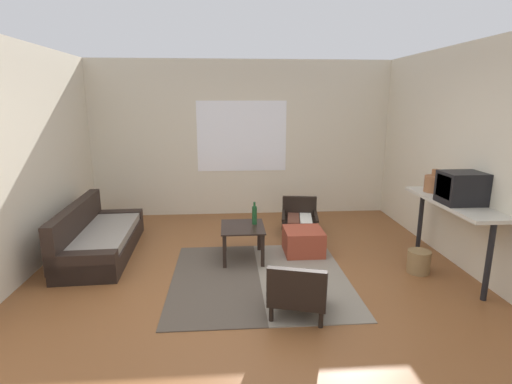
# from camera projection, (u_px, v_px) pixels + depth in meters

# --- Properties ---
(ground_plane) EXTENTS (7.80, 7.80, 0.00)m
(ground_plane) POSITION_uv_depth(u_px,v_px,m) (253.00, 291.00, 4.28)
(ground_plane) COLOR brown
(far_wall_with_window) EXTENTS (5.60, 0.13, 2.70)m
(far_wall_with_window) POSITION_uv_depth(u_px,v_px,m) (242.00, 139.00, 6.94)
(far_wall_with_window) COLOR beige
(far_wall_with_window) RESTS_ON ground
(side_wall_right) EXTENTS (0.12, 6.60, 2.70)m
(side_wall_right) POSITION_uv_depth(u_px,v_px,m) (485.00, 161.00, 4.45)
(side_wall_right) COLOR beige
(side_wall_right) RESTS_ON ground
(area_rug) EXTENTS (2.03, 2.05, 0.01)m
(area_rug) POSITION_uv_depth(u_px,v_px,m) (260.00, 278.00, 4.56)
(area_rug) COLOR #4C4238
(area_rug) RESTS_ON ground
(couch) EXTENTS (0.85, 1.93, 0.69)m
(couch) POSITION_uv_depth(u_px,v_px,m) (98.00, 239.00, 5.25)
(couch) COLOR black
(couch) RESTS_ON ground
(coffee_table) EXTENTS (0.55, 0.63, 0.45)m
(coffee_table) POSITION_uv_depth(u_px,v_px,m) (243.00, 233.00, 5.05)
(coffee_table) COLOR black
(coffee_table) RESTS_ON ground
(armchair_by_window) EXTENTS (0.64, 0.70, 0.52)m
(armchair_by_window) POSITION_uv_depth(u_px,v_px,m) (300.00, 217.00, 6.12)
(armchair_by_window) COLOR black
(armchair_by_window) RESTS_ON ground
(armchair_striped_foreground) EXTENTS (0.67, 0.67, 0.55)m
(armchair_striped_foreground) POSITION_uv_depth(u_px,v_px,m) (298.00, 291.00, 3.72)
(armchair_striped_foreground) COLOR black
(armchair_striped_foreground) RESTS_ON ground
(ottoman_orange) EXTENTS (0.51, 0.51, 0.34)m
(ottoman_orange) POSITION_uv_depth(u_px,v_px,m) (303.00, 242.00, 5.28)
(ottoman_orange) COLOR #993D28
(ottoman_orange) RESTS_ON ground
(console_shelf) EXTENTS (0.46, 1.56, 0.88)m
(console_shelf) POSITION_uv_depth(u_px,v_px,m) (453.00, 209.00, 4.60)
(console_shelf) COLOR beige
(console_shelf) RESTS_ON ground
(crt_television) EXTENTS (0.44, 0.38, 0.36)m
(crt_television) POSITION_uv_depth(u_px,v_px,m) (462.00, 188.00, 4.42)
(crt_television) COLOR black
(crt_television) RESTS_ON console_shelf
(clay_vase) EXTENTS (0.25, 0.25, 0.29)m
(clay_vase) POSITION_uv_depth(u_px,v_px,m) (435.00, 183.00, 5.00)
(clay_vase) COLOR #935B38
(clay_vase) RESTS_ON console_shelf
(glass_bottle) EXTENTS (0.06, 0.06, 0.30)m
(glass_bottle) POSITION_uv_depth(u_px,v_px,m) (254.00, 215.00, 5.10)
(glass_bottle) COLOR #194723
(glass_bottle) RESTS_ON coffee_table
(wicker_basket) EXTENTS (0.27, 0.27, 0.27)m
(wicker_basket) POSITION_uv_depth(u_px,v_px,m) (419.00, 262.00, 4.70)
(wicker_basket) COLOR olive
(wicker_basket) RESTS_ON ground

